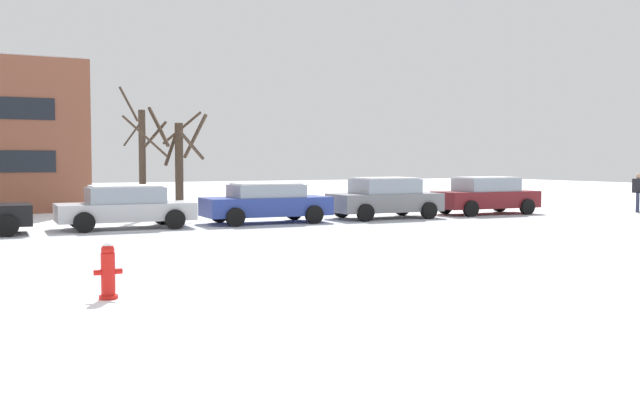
% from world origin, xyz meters
% --- Properties ---
extents(ground_plane, '(120.00, 120.00, 0.00)m').
position_xyz_m(ground_plane, '(0.00, 0.00, 0.00)').
color(ground_plane, white).
extents(fire_hydrant, '(0.44, 0.30, 0.91)m').
position_xyz_m(fire_hydrant, '(1.45, -1.86, 0.46)').
color(fire_hydrant, red).
rests_on(fire_hydrant, ground).
extents(parked_car_silver, '(4.35, 2.21, 1.40)m').
position_xyz_m(parked_car_silver, '(4.21, 10.13, 0.72)').
color(parked_car_silver, silver).
rests_on(parked_car_silver, ground).
extents(parked_car_blue, '(4.49, 2.17, 1.41)m').
position_xyz_m(parked_car_blue, '(9.06, 9.96, 0.73)').
color(parked_car_blue, '#283D93').
rests_on(parked_car_blue, ground).
extents(parked_car_gray, '(4.24, 2.27, 1.56)m').
position_xyz_m(parked_car_gray, '(13.92, 9.90, 0.79)').
color(parked_car_gray, slate).
rests_on(parked_car_gray, ground).
extents(parked_car_maroon, '(4.38, 2.10, 1.54)m').
position_xyz_m(parked_car_maroon, '(18.78, 9.86, 0.78)').
color(parked_car_maroon, maroon).
rests_on(parked_car_maroon, ground).
extents(pedestrian_crossing, '(0.46, 0.46, 1.65)m').
position_xyz_m(pedestrian_crossing, '(25.31, 7.83, 0.96)').
color(pedestrian_crossing, '#2D334C').
rests_on(pedestrian_crossing, ground).
extents(tree_far_right, '(2.03, 2.02, 4.23)m').
position_xyz_m(tree_far_right, '(6.85, 13.11, 2.19)').
color(tree_far_right, '#423326').
rests_on(tree_far_right, ground).
extents(tree_far_mid, '(1.79, 1.80, 4.89)m').
position_xyz_m(tree_far_mid, '(5.43, 12.93, 2.25)').
color(tree_far_mid, '#423326').
rests_on(tree_far_mid, ground).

